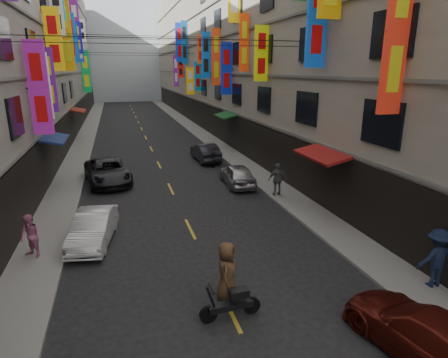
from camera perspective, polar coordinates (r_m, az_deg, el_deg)
sidewalk_left at (r=39.76m, az=-20.52°, el=5.62°), size 2.00×90.00×0.12m
sidewalk_right at (r=40.58m, az=-3.32°, el=6.83°), size 2.00×90.00×0.12m
building_row_left at (r=40.22m, az=-30.89°, el=18.06°), size 10.14×90.00×19.00m
building_row_right at (r=41.83m, az=4.99°, el=20.04°), size 10.14×90.00×19.00m
haze_block at (r=89.20m, az=-14.99°, el=18.58°), size 18.00×8.00×22.00m
shop_signage at (r=32.46m, az=-12.15°, el=20.14°), size 14.00×55.00×11.60m
street_awnings at (r=23.41m, az=-12.19°, el=6.73°), size 13.99×35.20×0.41m
overhead_cables at (r=27.27m, az=-10.82°, el=20.37°), size 14.00×38.04×1.24m
lane_markings at (r=36.79m, az=-11.46°, el=5.45°), size 0.12×80.20×0.01m
scooter_crossing at (r=11.09m, az=1.15°, el=-18.47°), size 1.80×0.50×1.14m
scooter_far_right at (r=27.41m, az=-2.01°, el=3.01°), size 0.50×1.80×1.14m
car_left_mid at (r=16.06m, az=-19.30°, el=-7.05°), size 2.00×4.08×1.29m
car_left_far at (r=24.12m, az=-17.34°, el=1.08°), size 3.15×5.48×1.44m
car_right_near at (r=10.86m, az=28.57°, el=-20.26°), size 2.47×4.68×1.29m
car_right_mid at (r=22.62m, az=2.01°, el=0.68°), size 1.72×3.93×1.32m
car_right_far at (r=28.73m, az=-2.87°, el=4.11°), size 1.63×4.21×1.37m
pedestrian_lfar at (r=15.45m, az=-27.39°, el=-7.77°), size 0.96×0.94×1.64m
pedestrian_rnear at (r=13.75m, az=29.63°, el=-10.40°), size 1.29×0.73×1.93m
pedestrian_rfar at (r=20.53m, az=8.18°, el=-0.04°), size 1.10×0.66×1.83m
pedestrian_crossing at (r=11.53m, az=0.40°, el=-14.00°), size 0.94×1.10×1.89m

